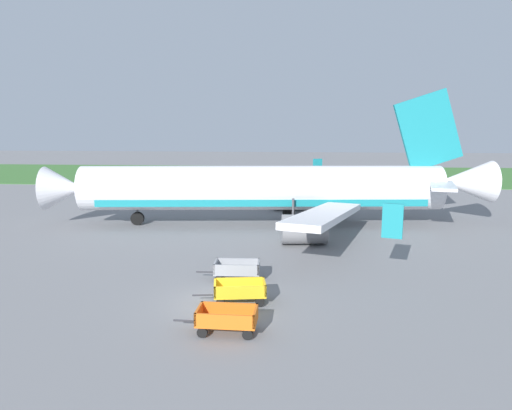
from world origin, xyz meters
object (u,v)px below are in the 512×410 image
at_px(airplane, 274,189).
at_px(baggage_cart_nearest, 227,319).
at_px(baggage_cart_third_in_row, 237,270).
at_px(baggage_cart_second_in_row, 239,291).

distance_m(airplane, baggage_cart_nearest, 21.55).
height_order(airplane, baggage_cart_third_in_row, airplane).
bearing_deg(baggage_cart_nearest, baggage_cart_second_in_row, 87.22).
bearing_deg(airplane, baggage_cart_third_in_row, -95.52).
relative_size(airplane, baggage_cart_second_in_row, 10.41).
bearing_deg(baggage_cart_nearest, baggage_cart_third_in_row, 93.10).
xyz_separation_m(airplane, baggage_cart_second_in_row, (-0.88, -18.01, -2.45)).
relative_size(airplane, baggage_cart_nearest, 10.55).
bearing_deg(baggage_cart_second_in_row, baggage_cart_nearest, -92.78).
xyz_separation_m(airplane, baggage_cart_third_in_row, (-1.41, -14.63, -2.45)).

